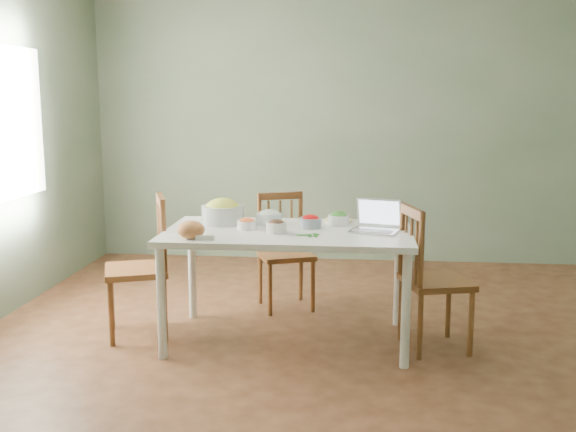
# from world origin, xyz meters

# --- Properties ---
(floor) EXTENTS (5.00, 5.00, 0.00)m
(floor) POSITION_xyz_m (0.00, 0.00, 0.00)
(floor) COLOR #422112
(floor) RESTS_ON ground
(wall_back) EXTENTS (5.00, 0.00, 2.70)m
(wall_back) POSITION_xyz_m (0.00, 2.50, 1.35)
(wall_back) COLOR gray
(wall_back) RESTS_ON ground
(wall_front) EXTENTS (5.00, 0.00, 2.70)m
(wall_front) POSITION_xyz_m (0.00, -2.50, 1.35)
(wall_front) COLOR gray
(wall_front) RESTS_ON ground
(dining_table) EXTENTS (1.70, 0.95, 0.80)m
(dining_table) POSITION_xyz_m (-0.23, 0.02, 0.40)
(dining_table) COLOR white
(dining_table) RESTS_ON floor
(chair_far) EXTENTS (0.53, 0.52, 0.93)m
(chair_far) POSITION_xyz_m (-0.32, 0.76, 0.47)
(chair_far) COLOR #5F3213
(chair_far) RESTS_ON floor
(chair_left) EXTENTS (0.55, 0.57, 1.01)m
(chair_left) POSITION_xyz_m (-1.33, 0.02, 0.51)
(chair_left) COLOR #5F3213
(chair_left) RESTS_ON floor
(chair_right) EXTENTS (0.52, 0.53, 0.99)m
(chair_right) POSITION_xyz_m (0.78, -0.03, 0.49)
(chair_right) COLOR #5F3213
(chair_right) RESTS_ON floor
(bread_boule) EXTENTS (0.24, 0.24, 0.12)m
(bread_boule) POSITION_xyz_m (-0.83, -0.32, 0.85)
(bread_boule) COLOR #AA6F3F
(bread_boule) RESTS_ON dining_table
(butter_stick) EXTENTS (0.12, 0.05, 0.03)m
(butter_stick) POSITION_xyz_m (-0.73, -0.36, 0.81)
(butter_stick) COLOR silver
(butter_stick) RESTS_ON dining_table
(bowl_squash) EXTENTS (0.34, 0.34, 0.18)m
(bowl_squash) POSITION_xyz_m (-0.73, 0.23, 0.88)
(bowl_squash) COLOR #E4C857
(bowl_squash) RESTS_ON dining_table
(bowl_carrot) EXTENTS (0.15, 0.15, 0.08)m
(bowl_carrot) POSITION_xyz_m (-0.52, 0.03, 0.83)
(bowl_carrot) COLOR #F5582B
(bowl_carrot) RESTS_ON dining_table
(bowl_onion) EXTENTS (0.21, 0.21, 0.10)m
(bowl_onion) POSITION_xyz_m (-0.39, 0.23, 0.85)
(bowl_onion) COLOR silver
(bowl_onion) RESTS_ON dining_table
(bowl_mushroom) EXTENTS (0.15, 0.15, 0.09)m
(bowl_mushroom) POSITION_xyz_m (-0.30, -0.08, 0.84)
(bowl_mushroom) COLOR black
(bowl_mushroom) RESTS_ON dining_table
(bowl_redpep) EXTENTS (0.16, 0.16, 0.09)m
(bowl_redpep) POSITION_xyz_m (-0.08, 0.11, 0.84)
(bowl_redpep) COLOR #D80900
(bowl_redpep) RESTS_ON dining_table
(bowl_broccoli) EXTENTS (0.19, 0.19, 0.10)m
(bowl_broccoli) POSITION_xyz_m (0.11, 0.25, 0.84)
(bowl_broccoli) COLOR #24651E
(bowl_broccoli) RESTS_ON dining_table
(flatbread) EXTENTS (0.24, 0.24, 0.02)m
(flatbread) POSITION_xyz_m (0.10, 0.38, 0.80)
(flatbread) COLOR beige
(flatbread) RESTS_ON dining_table
(basil_bunch) EXTENTS (0.18, 0.18, 0.02)m
(basil_bunch) POSITION_xyz_m (-0.08, -0.15, 0.81)
(basil_bunch) COLOR #327D2C
(basil_bunch) RESTS_ON dining_table
(laptop) EXTENTS (0.38, 0.36, 0.21)m
(laptop) POSITION_xyz_m (0.36, 0.01, 0.90)
(laptop) COLOR silver
(laptop) RESTS_ON dining_table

